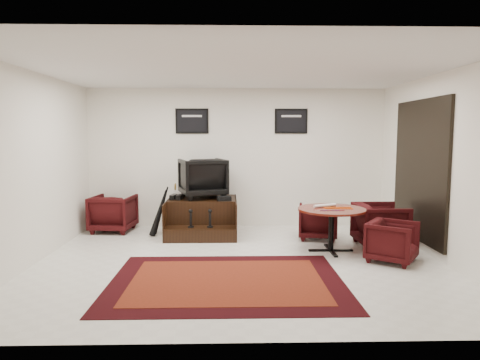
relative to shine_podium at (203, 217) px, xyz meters
name	(u,v)px	position (x,y,z in m)	size (l,w,h in m)	color
ground	(240,261)	(0.67, -1.85, -0.31)	(6.00, 6.00, 0.00)	white
room_shell	(267,141)	(1.08, -1.73, 1.48)	(6.02, 5.02, 2.81)	white
area_rug	(227,281)	(0.48, -2.72, -0.30)	(2.99, 2.25, 0.01)	black
shine_podium	(203,217)	(0.00, 0.00, 0.00)	(1.30, 1.33, 0.67)	black
shine_chair	(203,176)	(0.00, 0.14, 0.78)	(0.82, 0.77, 0.85)	black
shoes_pair	(177,197)	(-0.48, -0.08, 0.40)	(0.25, 0.28, 0.09)	black
polish_kit	(224,198)	(0.42, -0.25, 0.40)	(0.24, 0.16, 0.08)	black
umbrella_black	(159,212)	(-0.79, -0.24, 0.14)	(0.34, 0.13, 0.90)	black
umbrella_hooked	(161,210)	(-0.79, -0.06, 0.16)	(0.35, 0.13, 0.94)	black
armchair_side	(113,211)	(-1.75, 0.20, 0.09)	(0.76, 0.72, 0.79)	black
meeting_table	(331,214)	(2.16, -1.33, 0.31)	(1.08, 1.08, 0.70)	#49110A
table_chair_back	(318,220)	(2.12, -0.47, 0.04)	(0.67, 0.62, 0.69)	black
table_chair_window	(380,223)	(3.07, -1.02, 0.09)	(0.78, 0.73, 0.80)	black
table_chair_corner	(392,240)	(2.93, -1.92, 0.03)	(0.65, 0.61, 0.67)	black
paper_roll	(325,206)	(2.08, -1.20, 0.42)	(0.05, 0.05, 0.42)	white
table_clutter	(337,208)	(2.24, -1.36, 0.40)	(0.57, 0.30, 0.01)	#F65C0D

